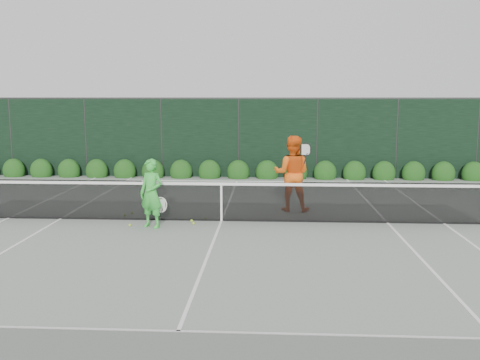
{
  "coord_description": "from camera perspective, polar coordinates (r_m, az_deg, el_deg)",
  "views": [
    {
      "loc": [
        1.19,
        -13.03,
        3.08
      ],
      "look_at": [
        0.45,
        0.3,
        1.0
      ],
      "focal_mm": 40.0,
      "sensor_mm": 36.0,
      "label": 1
    }
  ],
  "objects": [
    {
      "name": "player_woman",
      "position": [
        12.82,
        -9.43,
        -1.43
      ],
      "size": [
        0.7,
        0.59,
        1.64
      ],
      "rotation": [
        0.0,
        0.0,
        -0.39
      ],
      "color": "green",
      "rests_on": "ground"
    },
    {
      "name": "tennis_net",
      "position": [
        13.33,
        -2.11,
        -2.17
      ],
      "size": [
        12.9,
        0.1,
        1.07
      ],
      "color": "black",
      "rests_on": "ground"
    },
    {
      "name": "ground",
      "position": [
        13.44,
        -1.99,
        -4.4
      ],
      "size": [
        80.0,
        80.0,
        0.0
      ],
      "primitive_type": "plane",
      "color": "gray",
      "rests_on": "ground"
    },
    {
      "name": "hedge_row",
      "position": [
        20.41,
        -0.19,
        0.84
      ],
      "size": [
        31.66,
        0.65,
        0.94
      ],
      "color": "#12360E",
      "rests_on": "ground"
    },
    {
      "name": "court_lines",
      "position": [
        13.44,
        -1.99,
        -4.37
      ],
      "size": [
        11.03,
        23.83,
        0.01
      ],
      "color": "white",
      "rests_on": "ground"
    },
    {
      "name": "player_man",
      "position": [
        14.55,
        5.56,
        0.71
      ],
      "size": [
        1.1,
        0.91,
        2.05
      ],
      "rotation": [
        0.0,
        0.0,
        3.0
      ],
      "color": "orange",
      "rests_on": "ground"
    },
    {
      "name": "tennis_balls",
      "position": [
        13.77,
        -8.3,
        -4.01
      ],
      "size": [
        2.23,
        1.73,
        0.07
      ],
      "color": "#A9D72F",
      "rests_on": "ground"
    },
    {
      "name": "windscreen_fence",
      "position": [
        10.5,
        -3.36,
        0.27
      ],
      "size": [
        32.0,
        21.07,
        3.06
      ],
      "color": "black",
      "rests_on": "ground"
    }
  ]
}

